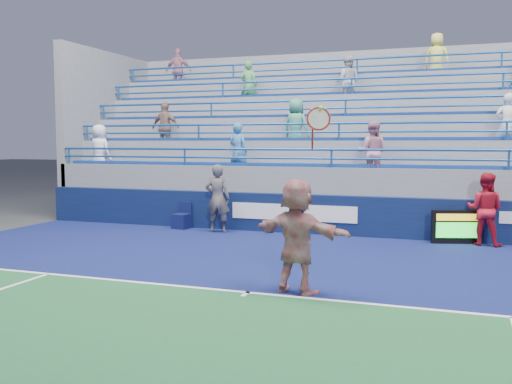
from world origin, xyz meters
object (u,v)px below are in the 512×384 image
at_px(tennis_player, 297,236).
at_px(ball_girl, 485,209).
at_px(serve_speed_board, 457,227).
at_px(judge_chair, 182,220).
at_px(line_judge, 218,198).

distance_m(tennis_player, ball_girl, 6.65).
relative_size(serve_speed_board, judge_chair, 1.53).
bearing_deg(tennis_player, ball_girl, 61.36).
height_order(tennis_player, ball_girl, tennis_player).
bearing_deg(tennis_player, line_judge, 124.75).
height_order(tennis_player, line_judge, tennis_player).
height_order(judge_chair, line_judge, line_judge).
xyz_separation_m(line_judge, ball_girl, (7.03, 0.31, -0.06)).
height_order(serve_speed_board, judge_chair, serve_speed_board).
xyz_separation_m(judge_chair, ball_girl, (8.30, 0.03, 0.65)).
xyz_separation_m(serve_speed_board, judge_chair, (-7.65, -0.03, -0.18)).
xyz_separation_m(tennis_player, ball_girl, (3.19, 5.84, -0.08)).
distance_m(serve_speed_board, ball_girl, 0.80).
distance_m(judge_chair, ball_girl, 8.33).
relative_size(tennis_player, line_judge, 1.62).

